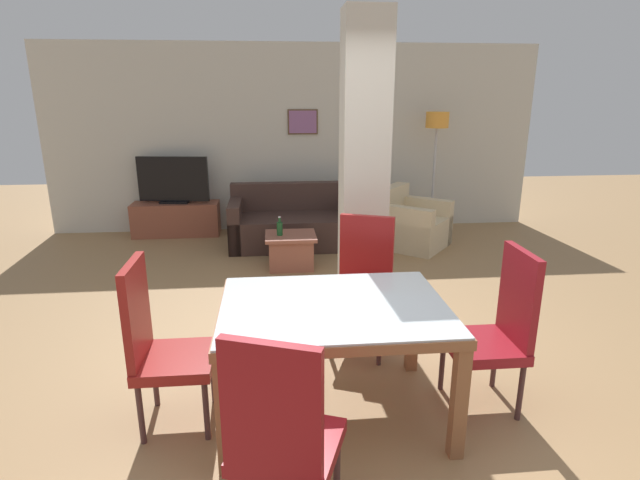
{
  "coord_description": "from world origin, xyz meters",
  "views": [
    {
      "loc": [
        -0.36,
        -2.8,
        2.02
      ],
      "look_at": [
        0.0,
        0.88,
        0.92
      ],
      "focal_mm": 28.0,
      "sensor_mm": 36.0,
      "label": 1
    }
  ],
  "objects_px": {
    "dining_chair_head_left": "(159,342)",
    "floor_lamp": "(437,132)",
    "dining_chair_head_right": "(498,326)",
    "dining_table": "(334,328)",
    "coffee_table": "(291,250)",
    "armchair": "(409,226)",
    "bottle": "(280,228)",
    "tv_screen": "(173,181)",
    "tv_stand": "(176,219)",
    "sofa": "(293,224)",
    "dining_chair_far_right": "(363,281)",
    "dining_chair_near_left": "(281,435)"
  },
  "relations": [
    {
      "from": "coffee_table",
      "to": "armchair",
      "type": "bearing_deg",
      "value": 23.7
    },
    {
      "from": "tv_stand",
      "to": "tv_screen",
      "type": "xyz_separation_m",
      "value": [
        -0.0,
        0.0,
        0.57
      ]
    },
    {
      "from": "dining_table",
      "to": "coffee_table",
      "type": "height_order",
      "value": "dining_table"
    },
    {
      "from": "dining_chair_near_left",
      "to": "floor_lamp",
      "type": "bearing_deg",
      "value": 86.19
    },
    {
      "from": "dining_chair_far_right",
      "to": "bottle",
      "type": "bearing_deg",
      "value": -50.66
    },
    {
      "from": "dining_chair_head_right",
      "to": "floor_lamp",
      "type": "xyz_separation_m",
      "value": [
        0.94,
        4.28,
        0.91
      ]
    },
    {
      "from": "dining_table",
      "to": "coffee_table",
      "type": "bearing_deg",
      "value": 93.15
    },
    {
      "from": "dining_chair_head_left",
      "to": "floor_lamp",
      "type": "relative_size",
      "value": 0.62
    },
    {
      "from": "armchair",
      "to": "bottle",
      "type": "distance_m",
      "value": 1.92
    },
    {
      "from": "dining_chair_head_right",
      "to": "dining_chair_head_left",
      "type": "height_order",
      "value": "same"
    },
    {
      "from": "sofa",
      "to": "floor_lamp",
      "type": "xyz_separation_m",
      "value": [
        2.09,
        0.48,
        1.19
      ]
    },
    {
      "from": "dining_chair_head_right",
      "to": "coffee_table",
      "type": "distance_m",
      "value": 3.13
    },
    {
      "from": "dining_table",
      "to": "dining_chair_head_left",
      "type": "height_order",
      "value": "dining_chair_head_left"
    },
    {
      "from": "dining_table",
      "to": "sofa",
      "type": "bearing_deg",
      "value": 91.26
    },
    {
      "from": "dining_chair_head_left",
      "to": "bottle",
      "type": "bearing_deg",
      "value": 164.61
    },
    {
      "from": "sofa",
      "to": "dining_table",
      "type": "bearing_deg",
      "value": 91.26
    },
    {
      "from": "coffee_table",
      "to": "sofa",
      "type": "bearing_deg",
      "value": 85.51
    },
    {
      "from": "sofa",
      "to": "floor_lamp",
      "type": "bearing_deg",
      "value": -167.02
    },
    {
      "from": "dining_table",
      "to": "tv_screen",
      "type": "relative_size",
      "value": 1.39
    },
    {
      "from": "dining_chair_head_right",
      "to": "tv_stand",
      "type": "height_order",
      "value": "dining_chair_head_right"
    },
    {
      "from": "dining_chair_far_right",
      "to": "coffee_table",
      "type": "height_order",
      "value": "dining_chair_far_right"
    },
    {
      "from": "dining_chair_far_right",
      "to": "tv_stand",
      "type": "distance_m",
      "value": 4.14
    },
    {
      "from": "dining_table",
      "to": "dining_chair_near_left",
      "type": "bearing_deg",
      "value": -110.5
    },
    {
      "from": "dining_chair_near_left",
      "to": "dining_table",
      "type": "bearing_deg",
      "value": 90.0
    },
    {
      "from": "dining_chair_head_right",
      "to": "floor_lamp",
      "type": "relative_size",
      "value": 0.62
    },
    {
      "from": "dining_chair_near_left",
      "to": "armchair",
      "type": "bearing_deg",
      "value": 88.47
    },
    {
      "from": "dining_chair_near_left",
      "to": "floor_lamp",
      "type": "relative_size",
      "value": 0.62
    },
    {
      "from": "tv_stand",
      "to": "tv_screen",
      "type": "height_order",
      "value": "tv_screen"
    },
    {
      "from": "dining_chair_head_left",
      "to": "dining_chair_far_right",
      "type": "bearing_deg",
      "value": 122.07
    },
    {
      "from": "dining_chair_head_right",
      "to": "coffee_table",
      "type": "relative_size",
      "value": 1.81
    },
    {
      "from": "tv_screen",
      "to": "tv_stand",
      "type": "bearing_deg",
      "value": -172.62
    },
    {
      "from": "dining_table",
      "to": "tv_stand",
      "type": "xyz_separation_m",
      "value": [
        -1.76,
        4.43,
        -0.37
      ]
    },
    {
      "from": "coffee_table",
      "to": "tv_stand",
      "type": "relative_size",
      "value": 0.48
    },
    {
      "from": "dining_chair_head_left",
      "to": "coffee_table",
      "type": "xyz_separation_m",
      "value": [
        0.91,
        2.86,
        -0.36
      ]
    },
    {
      "from": "sofa",
      "to": "armchair",
      "type": "height_order",
      "value": "sofa"
    },
    {
      "from": "armchair",
      "to": "tv_screen",
      "type": "height_order",
      "value": "tv_screen"
    },
    {
      "from": "dining_chair_far_right",
      "to": "tv_screen",
      "type": "relative_size",
      "value": 1.07
    },
    {
      "from": "dining_table",
      "to": "bottle",
      "type": "xyz_separation_m",
      "value": [
        -0.28,
        2.84,
        -0.12
      ]
    },
    {
      "from": "dining_chair_near_left",
      "to": "tv_screen",
      "type": "height_order",
      "value": "tv_screen"
    },
    {
      "from": "armchair",
      "to": "dining_chair_near_left",
      "type": "bearing_deg",
      "value": 17.56
    },
    {
      "from": "tv_screen",
      "to": "dining_table",
      "type": "bearing_deg",
      "value": 119.1
    },
    {
      "from": "dining_chair_far_right",
      "to": "bottle",
      "type": "height_order",
      "value": "dining_chair_far_right"
    },
    {
      "from": "dining_chair_head_right",
      "to": "armchair",
      "type": "xyz_separation_m",
      "value": [
        0.41,
        3.58,
        -0.29
      ]
    },
    {
      "from": "dining_chair_far_right",
      "to": "floor_lamp",
      "type": "distance_m",
      "value": 3.89
    },
    {
      "from": "dining_chair_near_left",
      "to": "coffee_table",
      "type": "xyz_separation_m",
      "value": [
        0.19,
        3.79,
        -0.36
      ]
    },
    {
      "from": "sofa",
      "to": "dining_chair_far_right",
      "type": "bearing_deg",
      "value": 98.43
    },
    {
      "from": "coffee_table",
      "to": "floor_lamp",
      "type": "height_order",
      "value": "floor_lamp"
    },
    {
      "from": "dining_chair_near_left",
      "to": "dining_chair_head_right",
      "type": "bearing_deg",
      "value": 53.69
    },
    {
      "from": "dining_table",
      "to": "tv_screen",
      "type": "height_order",
      "value": "tv_screen"
    },
    {
      "from": "tv_screen",
      "to": "dining_chair_head_right",
      "type": "bearing_deg",
      "value": 130.01
    }
  ]
}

